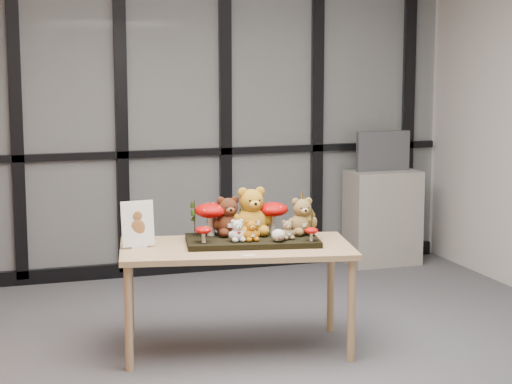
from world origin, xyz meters
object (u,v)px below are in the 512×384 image
object	(u,v)px
display_table	(236,256)
diorama_tray	(252,241)
bear_pooh_yellow	(251,209)
mushroom_back_right	(273,216)
sign_holder	(138,226)
plush_cream_hedgehog	(278,235)
cabinet	(383,218)
bear_tan_back	(302,214)
mushroom_front_right	(311,233)
bear_white_bow	(237,229)
bear_small_yellow	(251,229)
monitor	(383,151)
mushroom_back_left	(211,218)
bear_brown_medium	(228,214)
mushroom_front_left	(204,234)
bear_beige_small	(287,229)

from	to	relation	value
display_table	diorama_tray	distance (m)	0.15
bear_pooh_yellow	mushroom_back_right	size ratio (longest dim) A/B	1.53
bear_pooh_yellow	sign_holder	xyz separation A→B (m)	(-0.75, 0.00, -0.07)
bear_pooh_yellow	plush_cream_hedgehog	bearing A→B (deg)	-58.90
diorama_tray	cabinet	bearing A→B (deg)	56.55
bear_tan_back	mushroom_front_right	world-z (taller)	bear_tan_back
bear_white_bow	bear_small_yellow	bearing A→B (deg)	2.15
mushroom_back_right	mushroom_front_right	world-z (taller)	mushroom_back_right
bear_tan_back	monitor	xyz separation A→B (m)	(1.49, 1.88, 0.16)
bear_tan_back	monitor	distance (m)	2.41
cabinet	monitor	size ratio (longest dim) A/B	1.69
mushroom_back_left	mushroom_back_right	bearing A→B (deg)	-6.87
bear_brown_medium	mushroom_front_left	size ratio (longest dim) A/B	2.46
mushroom_front_left	cabinet	world-z (taller)	cabinet
mushroom_back_left	bear_pooh_yellow	bearing A→B (deg)	-12.52
bear_tan_back	mushroom_back_right	distance (m)	0.20
diorama_tray	bear_pooh_yellow	bearing A→B (deg)	86.13
bear_tan_back	mushroom_back_left	xyz separation A→B (m)	(-0.58, 0.15, -0.02)
monitor	bear_pooh_yellow	bearing A→B (deg)	-135.29
bear_brown_medium	mushroom_back_right	size ratio (longest dim) A/B	1.25
sign_holder	cabinet	distance (m)	3.14
bear_tan_back	mushroom_front_left	xyz separation A→B (m)	(-0.68, -0.06, -0.08)
mushroom_back_right	mushroom_front_left	size ratio (longest dim) A/B	1.97
mushroom_front_left	monitor	world-z (taller)	monitor
mushroom_front_left	sign_holder	xyz separation A→B (m)	(-0.39, 0.15, 0.04)
bear_small_yellow	sign_holder	size ratio (longest dim) A/B	0.50
bear_beige_small	bear_pooh_yellow	bearing A→B (deg)	140.82
bear_white_bow	mushroom_back_left	distance (m)	0.26
bear_beige_small	sign_holder	size ratio (longest dim) A/B	0.46
mushroom_back_left	mushroom_front_right	bearing A→B (deg)	-33.56
diorama_tray	bear_small_yellow	bearing A→B (deg)	-101.32
diorama_tray	bear_beige_small	distance (m)	0.24
display_table	bear_beige_small	world-z (taller)	bear_beige_small
plush_cream_hedgehog	monitor	world-z (taller)	monitor
bear_pooh_yellow	monitor	xyz separation A→B (m)	(1.81, 1.79, 0.13)
bear_tan_back	bear_small_yellow	size ratio (longest dim) A/B	1.78
bear_small_yellow	plush_cream_hedgehog	world-z (taller)	bear_small_yellow
diorama_tray	bear_pooh_yellow	distance (m)	0.22
bear_small_yellow	bear_white_bow	xyz separation A→B (m)	(-0.09, 0.01, 0.00)
bear_small_yellow	mushroom_front_right	bearing A→B (deg)	-7.77
bear_brown_medium	bear_beige_small	xyz separation A→B (m)	(0.33, -0.24, -0.07)
mushroom_front_right	bear_brown_medium	bearing A→B (deg)	142.67
diorama_tray	bear_tan_back	distance (m)	0.38
bear_pooh_yellow	bear_small_yellow	bearing A→B (deg)	-97.43
plush_cream_hedgehog	monitor	distance (m)	2.69
bear_brown_medium	monitor	xyz separation A→B (m)	(1.96, 1.76, 0.16)
mushroom_front_right	sign_holder	bearing A→B (deg)	163.41
bear_pooh_yellow	mushroom_back_right	bearing A→B (deg)	14.09
mushroom_back_left	cabinet	xyz separation A→B (m)	(2.07, 1.72, -0.42)
bear_small_yellow	display_table	bearing A→B (deg)	157.03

